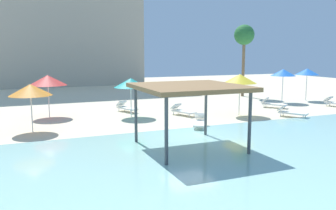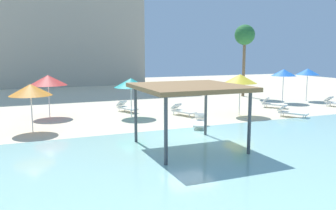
{
  "view_description": "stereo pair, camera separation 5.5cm",
  "coord_description": "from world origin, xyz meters",
  "px_view_note": "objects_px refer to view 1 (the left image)",
  "views": [
    {
      "loc": [
        -7.74,
        -15.59,
        4.18
      ],
      "look_at": [
        -0.33,
        2.0,
        1.3
      ],
      "focal_mm": 37.4,
      "sensor_mm": 36.0,
      "label": 1
    },
    {
      "loc": [
        -7.69,
        -15.61,
        4.18
      ],
      "look_at": [
        -0.33,
        2.0,
        1.3
      ],
      "focal_mm": 37.4,
      "sensor_mm": 36.0,
      "label": 2
    }
  ],
  "objects_px": {
    "lounge_chair_3": "(182,110)",
    "beach_umbrella_teal_3": "(131,83)",
    "lounge_chair_1": "(335,102)",
    "beach_umbrella_yellow_5": "(240,79)",
    "lounge_chair_0": "(272,103)",
    "lounge_chair_5": "(290,112)",
    "beach_umbrella_orange_0": "(30,90)",
    "beach_umbrella_blue_1": "(307,72)",
    "beach_umbrella_blue_4": "(283,73)",
    "lounge_chair_6": "(200,121)",
    "shade_pavilion": "(189,89)",
    "beach_umbrella_red_2": "(48,80)",
    "lounge_chair_2": "(126,107)",
    "palm_tree_0": "(244,37)"
  },
  "relations": [
    {
      "from": "lounge_chair_5",
      "to": "palm_tree_0",
      "type": "distance_m",
      "value": 12.22
    },
    {
      "from": "beach_umbrella_blue_1",
      "to": "lounge_chair_3",
      "type": "distance_m",
      "value": 13.55
    },
    {
      "from": "beach_umbrella_red_2",
      "to": "beach_umbrella_teal_3",
      "type": "distance_m",
      "value": 5.36
    },
    {
      "from": "shade_pavilion",
      "to": "lounge_chair_6",
      "type": "xyz_separation_m",
      "value": [
        2.5,
        3.69,
        -2.3
      ]
    },
    {
      "from": "beach_umbrella_teal_3",
      "to": "palm_tree_0",
      "type": "relative_size",
      "value": 0.37
    },
    {
      "from": "beach_umbrella_orange_0",
      "to": "lounge_chair_0",
      "type": "xyz_separation_m",
      "value": [
        17.16,
        1.63,
        -1.9
      ]
    },
    {
      "from": "beach_umbrella_yellow_5",
      "to": "lounge_chair_1",
      "type": "relative_size",
      "value": 1.39
    },
    {
      "from": "beach_umbrella_yellow_5",
      "to": "lounge_chair_6",
      "type": "xyz_separation_m",
      "value": [
        -4.26,
        -2.41,
        -2.12
      ]
    },
    {
      "from": "lounge_chair_2",
      "to": "lounge_chair_3",
      "type": "xyz_separation_m",
      "value": [
        3.06,
        -2.83,
        0.0
      ]
    },
    {
      "from": "beach_umbrella_yellow_5",
      "to": "lounge_chair_0",
      "type": "bearing_deg",
      "value": 22.52
    },
    {
      "from": "beach_umbrella_red_2",
      "to": "lounge_chair_5",
      "type": "xyz_separation_m",
      "value": [
        14.53,
        -6.13,
        -2.07
      ]
    },
    {
      "from": "lounge_chair_1",
      "to": "beach_umbrella_orange_0",
      "type": "bearing_deg",
      "value": -100.91
    },
    {
      "from": "beach_umbrella_yellow_5",
      "to": "lounge_chair_0",
      "type": "xyz_separation_m",
      "value": [
        4.19,
        1.74,
        -2.12
      ]
    },
    {
      "from": "shade_pavilion",
      "to": "beach_umbrella_blue_4",
      "type": "bearing_deg",
      "value": 35.88
    },
    {
      "from": "beach_umbrella_blue_4",
      "to": "palm_tree_0",
      "type": "relative_size",
      "value": 0.41
    },
    {
      "from": "shade_pavilion",
      "to": "beach_umbrella_orange_0",
      "type": "relative_size",
      "value": 1.73
    },
    {
      "from": "lounge_chair_2",
      "to": "palm_tree_0",
      "type": "xyz_separation_m",
      "value": [
        12.85,
        4.32,
        5.31
      ]
    },
    {
      "from": "beach_umbrella_blue_1",
      "to": "lounge_chair_6",
      "type": "xyz_separation_m",
      "value": [
        -13.83,
        -6.27,
        -2.19
      ]
    },
    {
      "from": "beach_umbrella_blue_1",
      "to": "beach_umbrella_red_2",
      "type": "bearing_deg",
      "value": 178.89
    },
    {
      "from": "beach_umbrella_blue_1",
      "to": "lounge_chair_1",
      "type": "height_order",
      "value": "beach_umbrella_blue_1"
    },
    {
      "from": "beach_umbrella_teal_3",
      "to": "lounge_chair_0",
      "type": "height_order",
      "value": "beach_umbrella_teal_3"
    },
    {
      "from": "beach_umbrella_teal_3",
      "to": "beach_umbrella_yellow_5",
      "type": "relative_size",
      "value": 0.92
    },
    {
      "from": "lounge_chair_6",
      "to": "palm_tree_0",
      "type": "xyz_separation_m",
      "value": [
        10.48,
        10.99,
        5.31
      ]
    },
    {
      "from": "beach_umbrella_red_2",
      "to": "beach_umbrella_teal_3",
      "type": "height_order",
      "value": "beach_umbrella_red_2"
    },
    {
      "from": "lounge_chair_3",
      "to": "beach_umbrella_teal_3",
      "type": "bearing_deg",
      "value": -123.93
    },
    {
      "from": "lounge_chair_0",
      "to": "lounge_chair_5",
      "type": "bearing_deg",
      "value": -56.82
    },
    {
      "from": "shade_pavilion",
      "to": "beach_umbrella_orange_0",
      "type": "height_order",
      "value": "shade_pavilion"
    },
    {
      "from": "lounge_chair_5",
      "to": "palm_tree_0",
      "type": "height_order",
      "value": "palm_tree_0"
    },
    {
      "from": "beach_umbrella_yellow_5",
      "to": "lounge_chair_0",
      "type": "height_order",
      "value": "beach_umbrella_yellow_5"
    },
    {
      "from": "beach_umbrella_yellow_5",
      "to": "beach_umbrella_teal_3",
      "type": "bearing_deg",
      "value": 162.01
    },
    {
      "from": "beach_umbrella_blue_4",
      "to": "lounge_chair_0",
      "type": "distance_m",
      "value": 3.99
    },
    {
      "from": "shade_pavilion",
      "to": "lounge_chair_3",
      "type": "height_order",
      "value": "shade_pavilion"
    },
    {
      "from": "shade_pavilion",
      "to": "palm_tree_0",
      "type": "distance_m",
      "value": 19.82
    },
    {
      "from": "beach_umbrella_teal_3",
      "to": "lounge_chair_1",
      "type": "distance_m",
      "value": 16.12
    },
    {
      "from": "lounge_chair_1",
      "to": "lounge_chair_2",
      "type": "relative_size",
      "value": 0.99
    },
    {
      "from": "beach_umbrella_blue_4",
      "to": "lounge_chair_2",
      "type": "distance_m",
      "value": 13.67
    },
    {
      "from": "lounge_chair_5",
      "to": "beach_umbrella_blue_4",
      "type": "bearing_deg",
      "value": 113.56
    },
    {
      "from": "beach_umbrella_blue_4",
      "to": "lounge_chair_6",
      "type": "distance_m",
      "value": 12.89
    },
    {
      "from": "beach_umbrella_orange_0",
      "to": "lounge_chair_3",
      "type": "relative_size",
      "value": 1.28
    },
    {
      "from": "beach_umbrella_red_2",
      "to": "lounge_chair_5",
      "type": "height_order",
      "value": "beach_umbrella_red_2"
    },
    {
      "from": "shade_pavilion",
      "to": "lounge_chair_3",
      "type": "relative_size",
      "value": 2.2
    },
    {
      "from": "lounge_chair_5",
      "to": "palm_tree_0",
      "type": "relative_size",
      "value": 0.29
    },
    {
      "from": "lounge_chair_2",
      "to": "palm_tree_0",
      "type": "relative_size",
      "value": 0.29
    },
    {
      "from": "beach_umbrella_yellow_5",
      "to": "beach_umbrella_orange_0",
      "type": "bearing_deg",
      "value": 179.53
    },
    {
      "from": "beach_umbrella_orange_0",
      "to": "beach_umbrella_yellow_5",
      "type": "height_order",
      "value": "beach_umbrella_yellow_5"
    },
    {
      "from": "beach_umbrella_teal_3",
      "to": "lounge_chair_0",
      "type": "distance_m",
      "value": 11.22
    },
    {
      "from": "shade_pavilion",
      "to": "beach_umbrella_orange_0",
      "type": "distance_m",
      "value": 8.8
    },
    {
      "from": "shade_pavilion",
      "to": "lounge_chair_1",
      "type": "height_order",
      "value": "shade_pavilion"
    },
    {
      "from": "shade_pavilion",
      "to": "beach_umbrella_red_2",
      "type": "distance_m",
      "value": 11.54
    },
    {
      "from": "lounge_chair_2",
      "to": "lounge_chair_3",
      "type": "relative_size",
      "value": 1.0
    }
  ]
}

